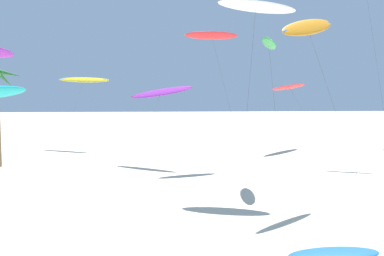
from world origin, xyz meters
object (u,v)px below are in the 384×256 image
Objects in this scene: flying_kite_4 at (161,92)px; flying_kite_7 at (84,80)px; flying_kite_8 at (308,27)px; flying_kite_10 at (256,7)px; flying_kite_0 at (289,87)px; flying_kite_5 at (269,43)px; flying_kite_9 at (212,36)px; grounded_kite_0 at (334,254)px.

flying_kite_7 is at bearing 126.60° from flying_kite_4.
flying_kite_10 reaches higher than flying_kite_8.
flying_kite_5 is at bearing -109.70° from flying_kite_0.
flying_kite_8 is at bearing -72.37° from flying_kite_9.
flying_kite_8 is 0.97× the size of flying_kite_9.
grounded_kite_0 is (-0.56, -17.08, -11.57)m from flying_kite_5.
flying_kite_4 is 0.79× the size of flying_kite_9.
flying_kite_8 reaches higher than flying_kite_4.
flying_kite_4 is 17.30m from flying_kite_7.
flying_kite_0 reaches higher than flying_kite_4.
flying_kite_5 is 9.63m from flying_kite_9.
flying_kite_0 is 27.09m from flying_kite_10.
flying_kite_9 is at bearing -18.94° from flying_kite_4.
flying_kite_10 is (-9.41, -24.69, 5.97)m from flying_kite_0.
flying_kite_5 is 20.64m from grounded_kite_0.
grounded_kite_0 is (-1.69, -10.24, -12.00)m from flying_kite_8.
flying_kite_4 is 0.72× the size of flying_kite_10.
flying_kite_9 reaches higher than flying_kite_5.
flying_kite_7 is at bearing 123.20° from flying_kite_8.
flying_kite_7 reaches higher than grounded_kite_0.
flying_kite_5 is 2.64× the size of grounded_kite_0.
flying_kite_8 is at bearing 80.63° from grounded_kite_0.
flying_kite_0 is 0.72× the size of flying_kite_10.
flying_kite_5 is 6.95m from flying_kite_8.
flying_kite_8 is 4.94m from flying_kite_10.
flying_kite_9 reaches higher than flying_kite_4.
flying_kite_7 is (-10.27, 13.83, 1.51)m from flying_kite_4.
flying_kite_0 is 22.97m from flying_kite_5.
flying_kite_8 is 15.87m from grounded_kite_0.
flying_kite_10 is at bearing -62.37° from flying_kite_4.
flying_kite_4 is at bearing 130.61° from flying_kite_5.
flying_kite_10 is at bearing -110.86° from flying_kite_0.
flying_kite_5 is at bearing 99.34° from flying_kite_8.
flying_kite_7 is (-19.26, 24.31, -2.63)m from flying_kite_5.
flying_kite_4 reaches higher than grounded_kite_0.
flying_kite_8 is (-6.52, -28.20, 4.03)m from flying_kite_0.
flying_kite_5 reaches higher than grounded_kite_0.
flying_kite_0 is 27.09m from flying_kite_7.
flying_kite_7 is at bearing 114.31° from grounded_kite_0.
grounded_kite_0 is at bearing -85.03° from flying_kite_10.
flying_kite_8 is at bearing -80.66° from flying_kite_5.
flying_kite_7 is at bearing 173.74° from flying_kite_0.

